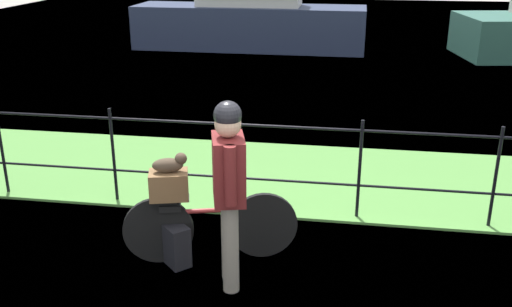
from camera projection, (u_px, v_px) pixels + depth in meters
grass_strip at (302, 177)px, 7.47m from camera, size 27.00×2.40×0.03m
harbor_water at (331, 50)px, 16.14m from camera, size 30.00×30.00×0.00m
iron_fence at (295, 160)px, 6.27m from camera, size 18.04×0.04×1.13m
bicycle_main at (209, 226)px, 5.47m from camera, size 1.60×0.48×0.66m
wooden_crate at (169, 185)px, 5.28m from camera, size 0.40×0.32×0.26m
terrier_dog at (170, 164)px, 5.21m from camera, size 0.32×0.21×0.18m
cyclist_person at (229, 180)px, 4.84m from camera, size 0.36×0.52×1.68m
backpack_on_paving at (176, 245)px, 5.43m from camera, size 0.32×0.33×0.40m
moored_boat_near at (249, 16)px, 16.07m from camera, size 6.39×1.72×4.05m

